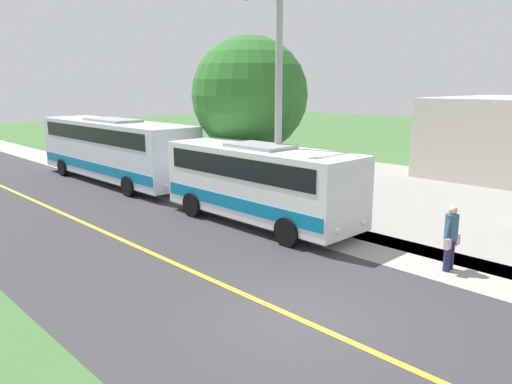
# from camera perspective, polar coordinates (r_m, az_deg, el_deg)

# --- Properties ---
(ground_plane) EXTENTS (120.00, 120.00, 0.00)m
(ground_plane) POSITION_cam_1_polar(r_m,az_deg,el_deg) (10.56, 5.13, -14.59)
(ground_plane) COLOR #3D6633
(road_surface) EXTENTS (8.00, 100.00, 0.01)m
(road_surface) POSITION_cam_1_polar(r_m,az_deg,el_deg) (10.55, 5.13, -14.57)
(road_surface) COLOR #333335
(road_surface) RESTS_ON ground
(sidewalk) EXTENTS (2.40, 100.00, 0.01)m
(sidewalk) POSITION_cam_1_polar(r_m,az_deg,el_deg) (14.59, 18.76, -7.39)
(sidewalk) COLOR #9E9991
(sidewalk) RESTS_ON ground
(road_centre_line) EXTENTS (0.16, 100.00, 0.00)m
(road_centre_line) POSITION_cam_1_polar(r_m,az_deg,el_deg) (10.55, 5.13, -14.55)
(road_centre_line) COLOR gold
(road_centre_line) RESTS_ON ground
(shuttle_bus_front) EXTENTS (2.57, 7.73, 2.79)m
(shuttle_bus_front) POSITION_cam_1_polar(r_m,az_deg,el_deg) (16.91, 0.44, 1.37)
(shuttle_bus_front) COLOR white
(shuttle_bus_front) RESTS_ON ground
(transit_bus_rear) EXTENTS (2.77, 11.13, 3.13)m
(transit_bus_rear) POSITION_cam_1_polar(r_m,az_deg,el_deg) (25.33, -16.16, 5.01)
(transit_bus_rear) COLOR silver
(transit_bus_rear) RESTS_ON ground
(pedestrian_with_bags) EXTENTS (0.72, 0.34, 1.75)m
(pedestrian_with_bags) POSITION_cam_1_polar(r_m,az_deg,el_deg) (13.70, 21.75, -4.77)
(pedestrian_with_bags) COLOR #1E2347
(pedestrian_with_bags) RESTS_ON ground
(street_light_pole) EXTENTS (1.97, 0.24, 7.64)m
(street_light_pole) POSITION_cam_1_polar(r_m,az_deg,el_deg) (16.65, 2.34, 10.50)
(street_light_pole) COLOR #9E9EA3
(street_light_pole) RESTS_ON ground
(tree_curbside) EXTENTS (4.96, 4.96, 6.82)m
(tree_curbside) POSITION_cam_1_polar(r_m,az_deg,el_deg) (21.25, -0.74, 11.21)
(tree_curbside) COLOR brown
(tree_curbside) RESTS_ON ground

